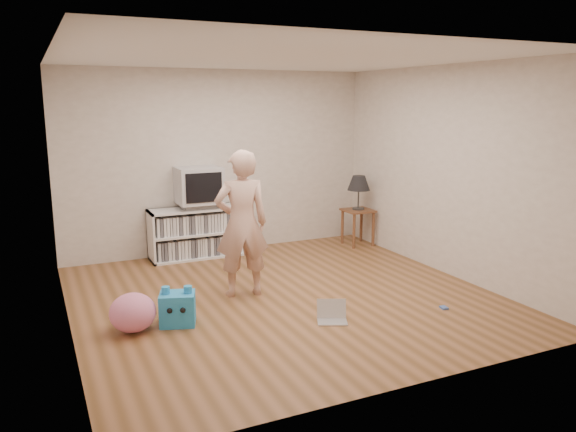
# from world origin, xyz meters

# --- Properties ---
(ground) EXTENTS (4.50, 4.50, 0.00)m
(ground) POSITION_xyz_m (0.00, 0.00, 0.00)
(ground) COLOR brown
(ground) RESTS_ON ground
(walls) EXTENTS (4.52, 4.52, 2.60)m
(walls) POSITION_xyz_m (0.00, 0.00, 1.30)
(walls) COLOR #C0B4A8
(walls) RESTS_ON ground
(ceiling) EXTENTS (4.50, 4.50, 0.01)m
(ceiling) POSITION_xyz_m (0.00, 0.00, 2.60)
(ceiling) COLOR white
(ceiling) RESTS_ON walls
(media_unit) EXTENTS (1.40, 0.45, 0.70)m
(media_unit) POSITION_xyz_m (-0.38, 2.04, 0.35)
(media_unit) COLOR white
(media_unit) RESTS_ON ground
(dvd_deck) EXTENTS (0.45, 0.35, 0.07)m
(dvd_deck) POSITION_xyz_m (-0.38, 2.02, 0.73)
(dvd_deck) COLOR gray
(dvd_deck) RESTS_ON media_unit
(crt_tv) EXTENTS (0.60, 0.53, 0.50)m
(crt_tv) POSITION_xyz_m (-0.38, 2.02, 1.02)
(crt_tv) COLOR #B5B5BA
(crt_tv) RESTS_ON dvd_deck
(side_table) EXTENTS (0.42, 0.42, 0.55)m
(side_table) POSITION_xyz_m (1.99, 1.65, 0.42)
(side_table) COLOR brown
(side_table) RESTS_ON ground
(table_lamp) EXTENTS (0.34, 0.34, 0.52)m
(table_lamp) POSITION_xyz_m (1.99, 1.65, 0.94)
(table_lamp) COLOR #333333
(table_lamp) RESTS_ON side_table
(person) EXTENTS (0.65, 0.48, 1.65)m
(person) POSITION_xyz_m (-0.39, 0.27, 0.82)
(person) COLOR #DDAC96
(person) RESTS_ON ground
(laptop) EXTENTS (0.36, 0.33, 0.20)m
(laptop) POSITION_xyz_m (0.14, -0.84, 0.06)
(laptop) COLOR silver
(laptop) RESTS_ON ground
(playing_cards) EXTENTS (0.08, 0.10, 0.02)m
(playing_cards) POSITION_xyz_m (1.39, -1.06, 0.01)
(playing_cards) COLOR #4466B5
(playing_cards) RESTS_ON ground
(plush_blue) EXTENTS (0.41, 0.36, 0.39)m
(plush_blue) POSITION_xyz_m (-1.28, -0.29, 0.17)
(plush_blue) COLOR #2290D7
(plush_blue) RESTS_ON ground
(plush_pink) EXTENTS (0.45, 0.45, 0.37)m
(plush_pink) POSITION_xyz_m (-1.71, -0.27, 0.19)
(plush_pink) COLOR pink
(plush_pink) RESTS_ON ground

